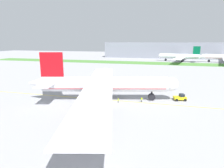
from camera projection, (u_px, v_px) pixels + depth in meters
ground_plane at (113, 103)px, 62.32m from camera, size 600.00×600.00×0.00m
apron_taxi_line at (115, 100)px, 64.70m from camera, size 280.00×0.36×0.01m
grass_median_strip at (146, 63)px, 175.96m from camera, size 320.00×24.00×0.10m
airliner_foreground at (103, 84)px, 63.89m from camera, size 48.45×78.14×15.89m
pushback_tug at (180, 97)px, 64.70m from camera, size 5.89×3.47×2.21m
ground_crew_wingwalker_port at (118, 100)px, 62.24m from camera, size 0.42×0.49×1.60m
ground_crew_marshaller_front at (77, 100)px, 61.86m from camera, size 0.57×0.32×1.64m
ground_crew_wingwalker_starboard at (142, 99)px, 62.81m from camera, size 0.48×0.47×1.64m
service_truck_baggage_loader at (105, 70)px, 122.35m from camera, size 5.24×3.18×2.70m
parked_airliner_far_left at (180, 56)px, 187.18m from camera, size 42.28×67.18×14.81m
terminal_building at (163, 50)px, 228.52m from camera, size 136.69×20.00×18.00m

